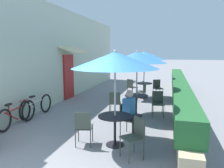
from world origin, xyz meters
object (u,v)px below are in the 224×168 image
(seated_patron_near_left, at_px, (131,111))
(cafe_chair_far_back, at_px, (131,86))
(cafe_chair_mid_left, at_px, (158,102))
(cafe_chair_far_right, at_px, (157,87))
(cafe_chair_far_left, at_px, (143,90))
(patio_table_mid, at_px, (136,101))
(patio_table_near, at_px, (115,123))
(coffee_cup_far, at_px, (143,82))
(patio_umbrella_far, at_px, (144,56))
(cafe_chair_near_right, at_px, (84,125))
(patio_umbrella_mid, at_px, (137,57))
(patio_table_far, at_px, (144,87))
(bicycle_leaning, at_px, (15,115))
(cafe_chair_near_back, at_px, (135,134))
(cafe_chair_near_left, at_px, (127,116))
(bicycle_second, at_px, (38,106))
(cafe_chair_mid_right, at_px, (115,102))
(patio_umbrella_near, at_px, (115,60))

(seated_patron_near_left, xyz_separation_m, cafe_chair_far_back, (-0.91, 5.25, -0.17))
(cafe_chair_mid_left, bearing_deg, cafe_chair_far_right, -95.56)
(seated_patron_near_left, distance_m, cafe_chair_far_left, 4.17)
(patio_table_mid, relative_size, cafe_chair_far_left, 0.94)
(patio_table_near, relative_size, coffee_cup_far, 9.07)
(patio_umbrella_far, xyz_separation_m, cafe_chair_far_right, (0.63, 0.41, -1.54))
(patio_table_near, relative_size, cafe_chair_near_right, 0.94)
(seated_patron_near_left, bearing_deg, patio_umbrella_mid, -158.69)
(patio_table_mid, height_order, patio_table_far, same)
(patio_table_mid, xyz_separation_m, patio_umbrella_mid, (0.00, 0.00, 1.51))
(patio_table_near, relative_size, patio_table_mid, 1.00)
(cafe_chair_near_right, relative_size, coffee_cup_far, 9.67)
(patio_table_mid, bearing_deg, cafe_chair_far_right, 81.36)
(patio_table_far, height_order, bicycle_leaning, bicycle_leaning)
(cafe_chair_mid_left, xyz_separation_m, coffee_cup_far, (-0.91, 2.96, 0.27))
(patio_table_near, relative_size, cafe_chair_near_back, 0.94)
(cafe_chair_near_left, height_order, patio_table_far, cafe_chair_near_left)
(cafe_chair_far_back, bearing_deg, patio_table_far, 5.84)
(cafe_chair_far_back, height_order, bicycle_leaning, cafe_chair_far_back)
(cafe_chair_near_right, distance_m, patio_umbrella_mid, 3.31)
(bicycle_second, bearing_deg, patio_table_mid, 15.19)
(patio_table_near, relative_size, patio_umbrella_far, 0.35)
(seated_patron_near_left, bearing_deg, cafe_chair_mid_right, -135.56)
(coffee_cup_far, xyz_separation_m, bicycle_second, (-3.14, -4.11, -0.43))
(cafe_chair_near_left, relative_size, bicycle_leaning, 0.50)
(patio_umbrella_near, xyz_separation_m, cafe_chair_far_left, (0.06, 4.86, -1.54))
(cafe_chair_near_right, height_order, patio_umbrella_mid, patio_umbrella_mid)
(cafe_chair_near_back, xyz_separation_m, bicycle_second, (-3.76, 2.11, -0.15))
(patio_umbrella_near, height_order, cafe_chair_mid_right, patio_umbrella_near)
(patio_umbrella_near, xyz_separation_m, cafe_chair_mid_left, (0.85, 2.76, -1.54))
(patio_table_far, relative_size, patio_umbrella_far, 0.35)
(patio_umbrella_near, xyz_separation_m, patio_umbrella_mid, (0.13, 2.57, 0.00))
(patio_umbrella_near, xyz_separation_m, patio_umbrella_far, (0.02, 5.61, 0.00))
(cafe_chair_mid_right, relative_size, bicycle_second, 0.49)
(patio_table_far, relative_size, coffee_cup_far, 9.07)
(cafe_chair_mid_right, relative_size, patio_table_far, 1.07)
(patio_table_mid, height_order, cafe_chair_far_back, cafe_chair_far_back)
(cafe_chair_near_left, relative_size, seated_patron_near_left, 0.70)
(cafe_chair_mid_left, relative_size, bicycle_second, 0.49)
(cafe_chair_mid_left, bearing_deg, cafe_chair_near_right, 53.37)
(patio_umbrella_mid, relative_size, bicycle_leaning, 1.32)
(cafe_chair_near_back, xyz_separation_m, cafe_chair_far_back, (-1.21, 6.45, 0.00))
(patio_table_near, xyz_separation_m, cafe_chair_far_left, (0.06, 4.86, -0.04))
(cafe_chair_far_right, bearing_deg, patio_umbrella_near, 56.57)
(patio_umbrella_mid, xyz_separation_m, cafe_chair_far_left, (-0.06, 2.29, -1.54))
(patio_table_near, bearing_deg, bicycle_second, 153.28)
(patio_umbrella_far, xyz_separation_m, coffee_cup_far, (-0.08, 0.11, -1.27))
(cafe_chair_near_right, xyz_separation_m, cafe_chair_near_back, (1.28, -0.26, 0.00))
(cafe_chair_mid_left, relative_size, patio_table_far, 1.07)
(cafe_chair_near_right, bearing_deg, cafe_chair_near_left, 35.84)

